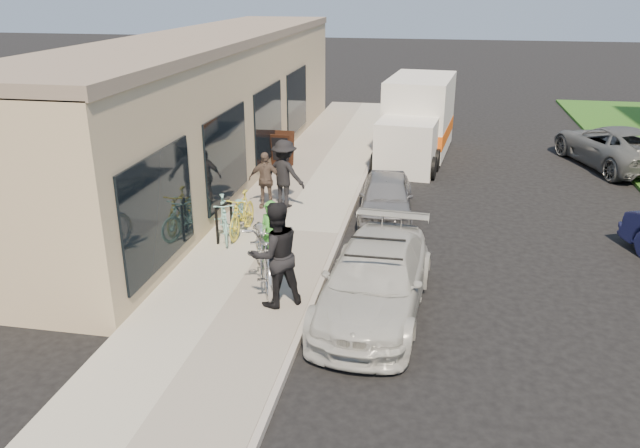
{
  "coord_description": "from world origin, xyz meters",
  "views": [
    {
      "loc": [
        1.57,
        -10.37,
        5.62
      ],
      "look_at": [
        -0.6,
        1.22,
        1.05
      ],
      "focal_mm": 35.0,
      "sensor_mm": 36.0,
      "label": 1
    }
  ],
  "objects_px": {
    "man_standing": "(275,254)",
    "bystander_a": "(284,174)",
    "sedan_white": "(375,280)",
    "cruiser_bike_b": "(238,211)",
    "cruiser_bike_a": "(224,218)",
    "bike_rack": "(224,218)",
    "far_car_gray": "(614,146)",
    "sedan_silver": "(386,197)",
    "woman_rider": "(271,236)",
    "moving_truck": "(417,123)",
    "sandwich_board": "(282,149)",
    "cruiser_bike_c": "(242,214)",
    "tandem_bike": "(264,248)",
    "bystander_b": "(265,180)"
  },
  "relations": [
    {
      "from": "cruiser_bike_b",
      "to": "bystander_b",
      "type": "bearing_deg",
      "value": 72.2
    },
    {
      "from": "bike_rack",
      "to": "bystander_b",
      "type": "relative_size",
      "value": 0.59
    },
    {
      "from": "man_standing",
      "to": "sedan_white",
      "type": "bearing_deg",
      "value": 154.27
    },
    {
      "from": "cruiser_bike_c",
      "to": "bystander_b",
      "type": "distance_m",
      "value": 1.92
    },
    {
      "from": "woman_rider",
      "to": "cruiser_bike_b",
      "type": "bearing_deg",
      "value": 140.83
    },
    {
      "from": "man_standing",
      "to": "cruiser_bike_b",
      "type": "height_order",
      "value": "man_standing"
    },
    {
      "from": "far_car_gray",
      "to": "cruiser_bike_b",
      "type": "xyz_separation_m",
      "value": [
        -10.22,
        -7.91,
        -0.1
      ]
    },
    {
      "from": "bike_rack",
      "to": "woman_rider",
      "type": "distance_m",
      "value": 1.97
    },
    {
      "from": "bike_rack",
      "to": "moving_truck",
      "type": "bearing_deg",
      "value": 65.93
    },
    {
      "from": "bystander_a",
      "to": "man_standing",
      "type": "bearing_deg",
      "value": 122.64
    },
    {
      "from": "far_car_gray",
      "to": "woman_rider",
      "type": "xyz_separation_m",
      "value": [
        -8.84,
        -10.02,
        0.21
      ]
    },
    {
      "from": "woman_rider",
      "to": "bystander_b",
      "type": "height_order",
      "value": "bystander_b"
    },
    {
      "from": "sandwich_board",
      "to": "sedan_silver",
      "type": "height_order",
      "value": "sandwich_board"
    },
    {
      "from": "woman_rider",
      "to": "cruiser_bike_c",
      "type": "relative_size",
      "value": 0.9
    },
    {
      "from": "man_standing",
      "to": "tandem_bike",
      "type": "bearing_deg",
      "value": -98.38
    },
    {
      "from": "sedan_white",
      "to": "cruiser_bike_a",
      "type": "height_order",
      "value": "sedan_white"
    },
    {
      "from": "moving_truck",
      "to": "cruiser_bike_c",
      "type": "distance_m",
      "value": 9.12
    },
    {
      "from": "sedan_silver",
      "to": "cruiser_bike_b",
      "type": "height_order",
      "value": "sedan_silver"
    },
    {
      "from": "man_standing",
      "to": "bike_rack",
      "type": "bearing_deg",
      "value": -90.74
    },
    {
      "from": "sedan_white",
      "to": "cruiser_bike_c",
      "type": "xyz_separation_m",
      "value": [
        -3.38,
        2.85,
        0.01
      ]
    },
    {
      "from": "bike_rack",
      "to": "cruiser_bike_b",
      "type": "xyz_separation_m",
      "value": [
        0.07,
        0.79,
        -0.11
      ]
    },
    {
      "from": "sandwich_board",
      "to": "cruiser_bike_a",
      "type": "height_order",
      "value": "sandwich_board"
    },
    {
      "from": "sedan_silver",
      "to": "man_standing",
      "type": "distance_m",
      "value": 5.47
    },
    {
      "from": "moving_truck",
      "to": "bystander_a",
      "type": "bearing_deg",
      "value": -110.36
    },
    {
      "from": "cruiser_bike_a",
      "to": "bystander_a",
      "type": "relative_size",
      "value": 0.91
    },
    {
      "from": "sandwich_board",
      "to": "sedan_white",
      "type": "distance_m",
      "value": 9.44
    },
    {
      "from": "bike_rack",
      "to": "sedan_silver",
      "type": "height_order",
      "value": "sedan_silver"
    },
    {
      "from": "cruiser_bike_b",
      "to": "cruiser_bike_c",
      "type": "relative_size",
      "value": 0.97
    },
    {
      "from": "sedan_white",
      "to": "cruiser_bike_a",
      "type": "bearing_deg",
      "value": 150.02
    },
    {
      "from": "sedan_white",
      "to": "bystander_b",
      "type": "height_order",
      "value": "bystander_b"
    },
    {
      "from": "sedan_white",
      "to": "woman_rider",
      "type": "height_order",
      "value": "woman_rider"
    },
    {
      "from": "bystander_b",
      "to": "sedan_white",
      "type": "bearing_deg",
      "value": -57.49
    },
    {
      "from": "man_standing",
      "to": "far_car_gray",
      "type": "bearing_deg",
      "value": -161.97
    },
    {
      "from": "woman_rider",
      "to": "cruiser_bike_c",
      "type": "distance_m",
      "value": 2.12
    },
    {
      "from": "cruiser_bike_a",
      "to": "cruiser_bike_c",
      "type": "distance_m",
      "value": 0.47
    },
    {
      "from": "moving_truck",
      "to": "woman_rider",
      "type": "distance_m",
      "value": 10.4
    },
    {
      "from": "cruiser_bike_a",
      "to": "cruiser_bike_c",
      "type": "bearing_deg",
      "value": 25.1
    },
    {
      "from": "sandwich_board",
      "to": "sedan_silver",
      "type": "relative_size",
      "value": 0.33
    },
    {
      "from": "sedan_white",
      "to": "cruiser_bike_c",
      "type": "height_order",
      "value": "sedan_white"
    },
    {
      "from": "moving_truck",
      "to": "cruiser_bike_b",
      "type": "xyz_separation_m",
      "value": [
        -3.85,
        -7.98,
        -0.61
      ]
    },
    {
      "from": "moving_truck",
      "to": "woman_rider",
      "type": "xyz_separation_m",
      "value": [
        -2.47,
        -10.1,
        -0.3
      ]
    },
    {
      "from": "sedan_silver",
      "to": "bystander_a",
      "type": "bearing_deg",
      "value": 176.78
    },
    {
      "from": "man_standing",
      "to": "bystander_a",
      "type": "bearing_deg",
      "value": -113.75
    },
    {
      "from": "moving_truck",
      "to": "cruiser_bike_a",
      "type": "height_order",
      "value": "moving_truck"
    },
    {
      "from": "sedan_white",
      "to": "cruiser_bike_b",
      "type": "relative_size",
      "value": 2.82
    },
    {
      "from": "woman_rider",
      "to": "sedan_white",
      "type": "bearing_deg",
      "value": -8.49
    },
    {
      "from": "tandem_bike",
      "to": "woman_rider",
      "type": "relative_size",
      "value": 1.79
    },
    {
      "from": "cruiser_bike_c",
      "to": "bystander_a",
      "type": "distance_m",
      "value": 2.15
    },
    {
      "from": "sedan_silver",
      "to": "cruiser_bike_c",
      "type": "bearing_deg",
      "value": -150.34
    },
    {
      "from": "man_standing",
      "to": "cruiser_bike_c",
      "type": "xyz_separation_m",
      "value": [
        -1.63,
        3.15,
        -0.49
      ]
    }
  ]
}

